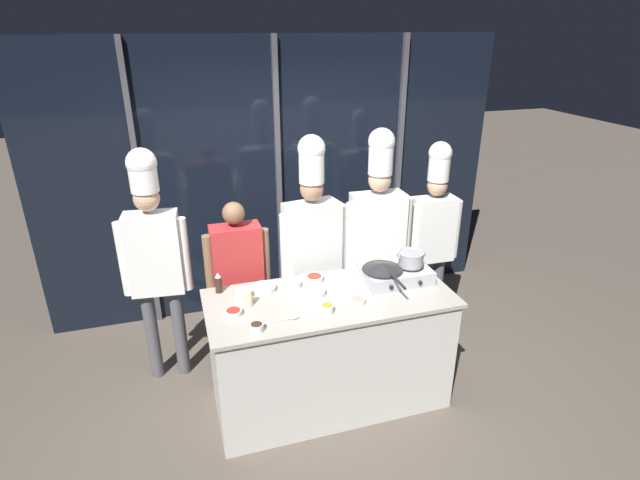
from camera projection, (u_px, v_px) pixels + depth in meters
ground_plane at (329, 398)px, 4.03m from camera, size 24.00×24.00×0.00m
window_wall_back at (278, 180)px, 4.95m from camera, size 4.56×0.09×2.70m
demo_counter at (330, 350)px, 3.84m from camera, size 1.81×0.79×0.94m
portable_stove at (396, 274)px, 3.85m from camera, size 0.52×0.34×0.12m
frying_pan at (383, 267)px, 3.78m from camera, size 0.31×0.54×0.05m
stock_pot at (411, 258)px, 3.84m from camera, size 0.22×0.20×0.11m
squeeze_bottle_oil at (249, 296)px, 3.51m from camera, size 0.05×0.05×0.16m
squeeze_bottle_soy at (218, 283)px, 3.68m from camera, size 0.05×0.05×0.16m
prep_bowl_chili_flakes at (314, 278)px, 3.87m from camera, size 0.14×0.14×0.05m
prep_bowl_bell_pepper at (233, 312)px, 3.42m from camera, size 0.12×0.12×0.04m
prep_bowl_garlic at (244, 294)px, 3.64m from camera, size 0.13×0.13×0.05m
prep_bowl_bean_sprouts at (315, 291)px, 3.67m from camera, size 0.17×0.17×0.04m
prep_bowl_noodles at (264, 288)px, 3.73m from camera, size 0.17×0.17×0.04m
prep_bowl_chicken at (292, 283)px, 3.79m from camera, size 0.14×0.14×0.05m
prep_bowl_soy_glaze at (257, 327)px, 3.24m from camera, size 0.09×0.09×0.05m
prep_bowl_carrots at (327, 308)px, 3.44m from camera, size 0.09×0.09×0.06m
prep_bowl_mushrooms at (358, 300)px, 3.57m from camera, size 0.11×0.11×0.04m
serving_spoon_slotted at (289, 318)px, 3.37m from camera, size 0.26×0.07×0.02m
chef_head at (154, 250)px, 3.85m from camera, size 0.53×0.25×1.97m
person_guest at (238, 273)px, 4.04m from camera, size 0.52×0.21×1.53m
chef_sous at (312, 239)px, 4.14m from camera, size 0.59×0.30×2.00m
chef_line at (377, 229)px, 4.32m from camera, size 0.60×0.25×2.01m
chef_pastry at (433, 226)px, 4.55m from camera, size 0.51×0.21×1.85m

